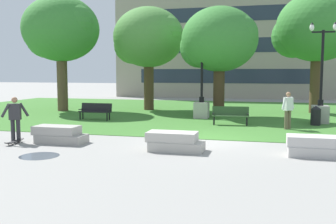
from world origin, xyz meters
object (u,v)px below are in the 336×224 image
at_px(person_skateboarder, 15,117).
at_px(concrete_block_right, 316,147).
at_px(skateboard, 14,142).
at_px(lamp_post_left, 202,99).
at_px(person_bystander_far_lawn, 288,108).
at_px(concrete_block_center, 59,135).
at_px(lamp_post_right, 320,103).
at_px(concrete_block_left, 175,142).
at_px(park_bench_near_right, 95,110).
at_px(trash_bin, 316,115).
at_px(park_bench_near_left, 230,114).

bearing_deg(person_skateboarder, concrete_block_right, 1.12).
distance_m(person_skateboarder, skateboard, 0.93).
bearing_deg(skateboard, lamp_post_left, 60.66).
distance_m(person_skateboarder, person_bystander_far_lawn, 11.66).
height_order(concrete_block_center, lamp_post_left, lamp_post_left).
bearing_deg(concrete_block_right, lamp_post_right, 82.43).
xyz_separation_m(person_skateboarder, lamp_post_right, (11.73, 8.57, 0.09)).
height_order(concrete_block_left, concrete_block_right, same).
xyz_separation_m(concrete_block_right, skateboard, (-10.50, -0.48, -0.22)).
height_order(concrete_block_center, lamp_post_right, lamp_post_right).
distance_m(concrete_block_left, lamp_post_left, 9.40).
bearing_deg(skateboard, park_bench_near_right, 91.04).
relative_size(concrete_block_center, lamp_post_right, 0.38).
distance_m(trash_bin, person_bystander_far_lawn, 2.27).
bearing_deg(lamp_post_right, skateboard, -142.73).
bearing_deg(concrete_block_left, park_bench_near_right, 130.73).
distance_m(concrete_block_right, lamp_post_left, 10.45).
xyz_separation_m(concrete_block_right, trash_bin, (0.80, 7.47, 0.20)).
bearing_deg(park_bench_near_left, person_skateboarder, -137.28).
bearing_deg(concrete_block_left, trash_bin, 55.64).
bearing_deg(person_bystander_far_lawn, park_bench_near_right, 173.74).
height_order(person_skateboarder, trash_bin, person_skateboarder).
xyz_separation_m(park_bench_near_right, lamp_post_left, (5.50, 2.22, 0.57)).
height_order(trash_bin, person_bystander_far_lawn, person_bystander_far_lawn).
bearing_deg(lamp_post_left, park_bench_near_left, -53.29).
xyz_separation_m(concrete_block_left, skateboard, (-6.01, -0.20, -0.22)).
bearing_deg(person_skateboarder, skateboard, -65.46).
height_order(person_skateboarder, park_bench_near_left, person_skateboarder).
bearing_deg(park_bench_near_right, person_bystander_far_lawn, -6.26).
distance_m(concrete_block_center, lamp_post_right, 13.06).
relative_size(park_bench_near_left, person_bystander_far_lawn, 1.07).
bearing_deg(skateboard, lamp_post_right, 37.27).
height_order(person_skateboarder, lamp_post_right, lamp_post_right).
relative_size(concrete_block_center, trash_bin, 2.01).
bearing_deg(person_skateboarder, lamp_post_right, 36.13).
relative_size(concrete_block_left, concrete_block_right, 1.02).
bearing_deg(lamp_post_left, person_skateboarder, -120.61).
bearing_deg(person_skateboarder, park_bench_near_right, 90.08).
height_order(person_skateboarder, lamp_post_left, lamp_post_left).
bearing_deg(person_bystander_far_lawn, park_bench_near_left, 162.89).
xyz_separation_m(lamp_post_left, person_bystander_far_lawn, (4.54, -3.32, -0.12)).
bearing_deg(park_bench_near_left, concrete_block_center, -131.38).
xyz_separation_m(concrete_block_right, lamp_post_right, (1.11, 8.36, 0.75)).
height_order(concrete_block_right, park_bench_near_left, park_bench_near_left).
distance_m(concrete_block_left, park_bench_near_left, 6.96).
bearing_deg(concrete_block_right, person_skateboarder, -178.88).
bearing_deg(skateboard, person_skateboarder, 114.54).
bearing_deg(person_bystander_far_lawn, concrete_block_left, -122.88).
relative_size(concrete_block_left, lamp_post_left, 0.35).
distance_m(person_skateboarder, park_bench_near_right, 7.07).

